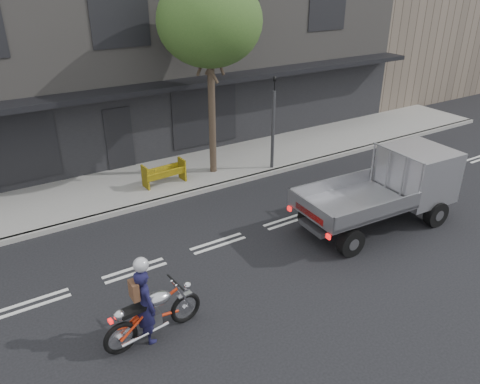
% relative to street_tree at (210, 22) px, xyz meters
% --- Properties ---
extents(ground, '(80.00, 80.00, 0.00)m').
position_rel_street_tree_xyz_m(ground, '(-2.20, -4.20, -5.28)').
color(ground, black).
rests_on(ground, ground).
extents(sidewalk, '(32.00, 3.20, 0.15)m').
position_rel_street_tree_xyz_m(sidewalk, '(-2.20, 0.50, -5.20)').
color(sidewalk, gray).
rests_on(sidewalk, ground).
extents(kerb, '(32.00, 0.20, 0.15)m').
position_rel_street_tree_xyz_m(kerb, '(-2.20, -1.10, -5.20)').
color(kerb, gray).
rests_on(kerb, ground).
extents(building_main, '(26.00, 10.00, 8.00)m').
position_rel_street_tree_xyz_m(building_main, '(-2.20, 7.10, -1.28)').
color(building_main, slate).
rests_on(building_main, ground).
extents(building_neighbour, '(14.00, 10.00, 10.00)m').
position_rel_street_tree_xyz_m(building_neighbour, '(17.80, 7.10, -0.28)').
color(building_neighbour, brown).
rests_on(building_neighbour, ground).
extents(street_tree, '(3.40, 3.40, 6.74)m').
position_rel_street_tree_xyz_m(street_tree, '(0.00, 0.00, 0.00)').
color(street_tree, '#382B21').
rests_on(street_tree, ground).
extents(traffic_light_pole, '(0.12, 0.12, 3.50)m').
position_rel_street_tree_xyz_m(traffic_light_pole, '(2.00, -0.85, -3.63)').
color(traffic_light_pole, '#2D2D30').
rests_on(traffic_light_pole, ground).
extents(motorcycle, '(2.19, 0.64, 1.13)m').
position_rel_street_tree_xyz_m(motorcycle, '(-5.05, -6.60, -4.70)').
color(motorcycle, black).
rests_on(motorcycle, ground).
extents(rider, '(0.45, 0.64, 1.67)m').
position_rel_street_tree_xyz_m(rider, '(-5.20, -6.60, -4.44)').
color(rider, '#161438').
rests_on(rider, ground).
extents(flatbed_ute, '(4.87, 2.21, 2.21)m').
position_rel_street_tree_xyz_m(flatbed_ute, '(3.22, -5.82, -4.02)').
color(flatbed_ute, black).
rests_on(flatbed_ute, ground).
extents(construction_barrier, '(1.49, 0.68, 0.81)m').
position_rel_street_tree_xyz_m(construction_barrier, '(-1.95, -0.29, -4.72)').
color(construction_barrier, yellow).
rests_on(construction_barrier, sidewalk).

